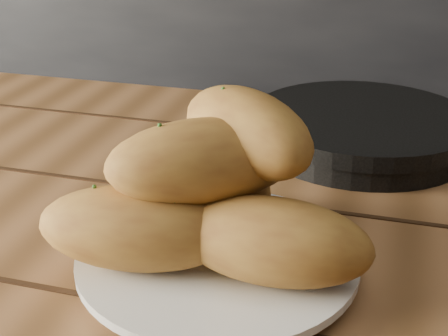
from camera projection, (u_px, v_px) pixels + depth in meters
counter at (369, 145)px, 1.59m from camera, size 2.80×0.60×0.90m
plate at (218, 260)px, 0.55m from camera, size 0.25×0.25×0.02m
bread_rolls at (217, 190)px, 0.52m from camera, size 0.28×0.23×0.14m
skillet at (363, 129)px, 0.80m from camera, size 0.42×0.28×0.05m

